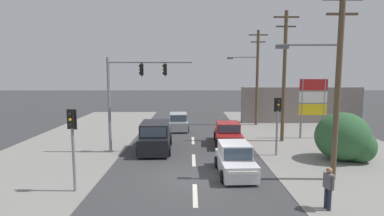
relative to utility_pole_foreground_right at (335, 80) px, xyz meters
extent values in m
plane|color=#3A3A3D|center=(-6.43, 0.25, -4.74)|extent=(140.00, 140.00, 0.00)
cube|color=silver|center=(-6.43, -1.75, -4.73)|extent=(0.20, 2.40, 0.01)
cube|color=silver|center=(-6.43, 3.25, -4.73)|extent=(0.20, 2.40, 0.01)
cube|color=silver|center=(-6.43, 8.25, -4.73)|extent=(0.20, 2.40, 0.01)
cube|color=gray|center=(2.57, 2.25, -4.73)|extent=(10.00, 44.00, 0.02)
cube|color=gray|center=(-14.93, 4.25, -4.73)|extent=(8.00, 40.00, 0.02)
cylinder|color=brown|center=(0.15, -0.01, -0.35)|extent=(0.26, 0.26, 8.77)
cube|color=brown|center=(0.15, -0.01, 2.93)|extent=(1.40, 0.12, 0.10)
cylinder|color=slate|center=(-1.15, 0.04, 1.57)|extent=(2.60, 0.18, 0.09)
cube|color=#595B60|center=(-2.45, 0.09, 1.50)|extent=(0.57, 0.30, 0.18)
cylinder|color=brown|center=(0.17, 8.01, -0.03)|extent=(0.26, 0.26, 9.41)
cube|color=brown|center=(0.17, 8.01, 4.22)|extent=(1.80, 0.12, 0.11)
cube|color=brown|center=(0.17, 8.01, 3.57)|extent=(1.40, 0.12, 0.10)
cylinder|color=brown|center=(-0.25, 14.88, -0.23)|extent=(0.26, 0.26, 9.01)
cube|color=brown|center=(-0.25, 14.88, 3.82)|extent=(1.80, 0.12, 0.11)
cube|color=brown|center=(-0.25, 14.88, 3.17)|extent=(1.40, 0.12, 0.10)
cylinder|color=slate|center=(-1.54, 15.04, 1.75)|extent=(2.59, 0.41, 0.09)
cube|color=#595B60|center=(-2.83, 15.21, 1.68)|extent=(0.59, 0.35, 0.18)
cylinder|color=slate|center=(-11.72, 4.94, -1.74)|extent=(0.18, 0.18, 6.00)
cylinder|color=slate|center=(-9.12, 4.97, 0.96)|extent=(5.20, 0.16, 0.11)
cube|color=black|center=(-9.64, 4.96, 0.51)|extent=(0.20, 0.26, 0.68)
cube|color=black|center=(-9.64, 4.96, 0.51)|extent=(0.04, 0.44, 0.84)
sphere|color=black|center=(-9.76, 4.96, 0.73)|extent=(0.13, 0.13, 0.13)
sphere|color=orange|center=(-9.76, 4.96, 0.51)|extent=(0.13, 0.13, 0.13)
sphere|color=black|center=(-9.76, 4.96, 0.29)|extent=(0.13, 0.13, 0.13)
cube|color=black|center=(-8.18, 4.98, 0.51)|extent=(0.20, 0.26, 0.68)
cube|color=black|center=(-8.18, 4.98, 0.51)|extent=(0.04, 0.44, 0.84)
sphere|color=black|center=(-8.30, 4.98, 0.73)|extent=(0.13, 0.13, 0.13)
sphere|color=orange|center=(-8.30, 4.98, 0.51)|extent=(0.13, 0.13, 0.13)
sphere|color=black|center=(-8.30, 4.98, 0.29)|extent=(0.13, 0.13, 0.13)
cylinder|color=slate|center=(-1.36, 4.17, -3.34)|extent=(0.12, 0.12, 2.80)
cube|color=black|center=(-1.36, 4.17, -1.60)|extent=(0.27, 0.21, 0.68)
cube|color=black|center=(-1.36, 4.17, -1.60)|extent=(0.44, 0.05, 0.84)
sphere|color=black|center=(-1.35, 4.05, -1.38)|extent=(0.13, 0.13, 0.13)
sphere|color=orange|center=(-1.35, 4.05, -1.60)|extent=(0.13, 0.13, 0.13)
sphere|color=black|center=(-1.35, 4.05, -1.82)|extent=(0.13, 0.13, 0.13)
cylinder|color=slate|center=(-11.57, -1.35, -3.34)|extent=(0.12, 0.12, 2.80)
cube|color=black|center=(-11.57, -1.35, -1.60)|extent=(0.30, 0.25, 0.68)
cube|color=black|center=(-11.57, -1.35, -1.60)|extent=(0.44, 0.14, 0.84)
sphere|color=black|center=(-11.60, -1.47, -1.38)|extent=(0.13, 0.13, 0.13)
sphere|color=orange|center=(-11.60, -1.47, -1.60)|extent=(0.13, 0.13, 0.13)
sphere|color=black|center=(-11.60, -1.47, -1.82)|extent=(0.13, 0.13, 0.13)
cylinder|color=slate|center=(1.87, 8.92, -2.44)|extent=(0.16, 0.16, 4.60)
cylinder|color=slate|center=(3.57, 8.92, -2.44)|extent=(0.16, 0.16, 4.60)
cube|color=red|center=(2.72, 8.92, -0.59)|extent=(2.10, 0.14, 0.84)
cube|color=silver|center=(2.72, 8.92, -1.54)|extent=(2.10, 0.14, 0.84)
cube|color=yellow|center=(2.72, 8.92, -2.49)|extent=(2.10, 0.14, 0.84)
ellipsoid|color=#2D5B33|center=(2.17, 3.20, -3.34)|extent=(3.08, 2.77, 2.80)
ellipsoid|color=#2D5B33|center=(3.01, 2.74, -3.83)|extent=(1.69, 1.54, 1.82)
cube|color=gray|center=(4.57, 16.25, -2.94)|extent=(12.00, 1.00, 3.60)
cube|color=maroon|center=(-3.96, 7.10, -4.20)|extent=(1.87, 4.27, 0.80)
cube|color=maroon|center=(-3.96, 7.15, -3.49)|extent=(1.64, 1.96, 0.62)
cube|color=#384756|center=(-4.00, 6.18, -3.49)|extent=(1.44, 0.12, 0.53)
cube|color=#384756|center=(-3.92, 8.12, -3.49)|extent=(1.41, 0.12, 0.50)
cube|color=white|center=(-4.05, 4.98, -4.02)|extent=(1.45, 0.10, 0.14)
cylinder|color=black|center=(-3.16, 5.77, -4.42)|extent=(0.22, 0.65, 0.64)
cylinder|color=black|center=(-4.86, 5.84, -4.42)|extent=(0.22, 0.65, 0.64)
cylinder|color=black|center=(-3.05, 8.37, -4.42)|extent=(0.22, 0.65, 0.64)
cylinder|color=black|center=(-4.75, 8.44, -4.42)|extent=(0.22, 0.65, 0.64)
cube|color=silver|center=(-4.37, 0.80, -4.23)|extent=(1.73, 3.66, 0.76)
cube|color=silver|center=(-4.38, 1.10, -3.53)|extent=(1.55, 1.95, 0.64)
cube|color=#384756|center=(-4.35, 0.13, -3.53)|extent=(1.36, 0.11, 0.54)
cube|color=#384756|center=(-4.42, 2.07, -3.53)|extent=(1.33, 0.11, 0.51)
cube|color=white|center=(-4.31, -1.01, -4.06)|extent=(1.36, 0.09, 0.14)
cylinder|color=black|center=(-3.53, -0.28, -4.44)|extent=(0.20, 0.61, 0.60)
cylinder|color=black|center=(-5.13, -0.34, -4.44)|extent=(0.20, 0.61, 0.60)
cylinder|color=black|center=(-3.61, 1.95, -4.44)|extent=(0.20, 0.61, 0.60)
cylinder|color=black|center=(-5.21, 1.89, -4.44)|extent=(0.20, 0.61, 0.60)
cube|color=black|center=(-8.91, 5.46, -4.10)|extent=(2.01, 4.57, 1.00)
cube|color=black|center=(-8.90, 5.26, -3.22)|extent=(1.82, 2.76, 0.76)
cube|color=#384756|center=(-8.96, 6.63, -3.22)|extent=(1.58, 0.12, 0.65)
cube|color=#384756|center=(-8.85, 3.89, -3.22)|extent=(1.55, 0.12, 0.61)
cube|color=white|center=(-9.00, 7.73, -3.88)|extent=(1.56, 0.10, 0.14)
cylinder|color=black|center=(-9.88, 6.82, -4.38)|extent=(0.25, 0.73, 0.72)
cylinder|color=black|center=(-8.05, 6.89, -4.38)|extent=(0.25, 0.73, 0.72)
cylinder|color=black|center=(-9.78, 4.03, -4.38)|extent=(0.25, 0.73, 0.72)
cylinder|color=black|center=(-7.94, 4.10, -4.38)|extent=(0.25, 0.73, 0.72)
cube|color=#A3A8AD|center=(-7.70, 12.44, -4.23)|extent=(1.80, 3.69, 0.76)
cube|color=#A3A8AD|center=(-7.68, 12.14, -3.53)|extent=(1.59, 1.98, 0.64)
cube|color=#384756|center=(-7.73, 13.11, -3.53)|extent=(1.36, 0.14, 0.54)
cube|color=#384756|center=(-7.62, 11.17, -3.53)|extent=(1.33, 0.14, 0.51)
cube|color=white|center=(-7.80, 14.26, -4.06)|extent=(1.36, 0.12, 0.14)
cylinder|color=black|center=(-8.56, 13.51, -4.44)|extent=(0.21, 0.61, 0.60)
cylinder|color=black|center=(-6.96, 13.60, -4.44)|extent=(0.21, 0.61, 0.60)
cylinder|color=black|center=(-8.43, 11.28, -4.44)|extent=(0.21, 0.61, 0.60)
cylinder|color=black|center=(-6.83, 11.37, -4.44)|extent=(0.21, 0.61, 0.60)
cylinder|color=#232838|center=(-1.55, -3.05, -4.32)|extent=(0.14, 0.14, 0.84)
cylinder|color=#232838|center=(-1.51, -3.22, -4.32)|extent=(0.14, 0.14, 0.84)
cube|color=slate|center=(-1.53, -3.14, -3.62)|extent=(0.30, 0.40, 0.56)
sphere|color=#9E7051|center=(-1.53, -3.14, -3.22)|extent=(0.22, 0.22, 0.22)
cylinder|color=slate|center=(-1.59, -2.91, -3.62)|extent=(0.09, 0.09, 0.54)
cylinder|color=slate|center=(-1.48, -3.36, -3.62)|extent=(0.09, 0.09, 0.54)
camera|label=1|loc=(-6.62, -13.70, 0.36)|focal=28.00mm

